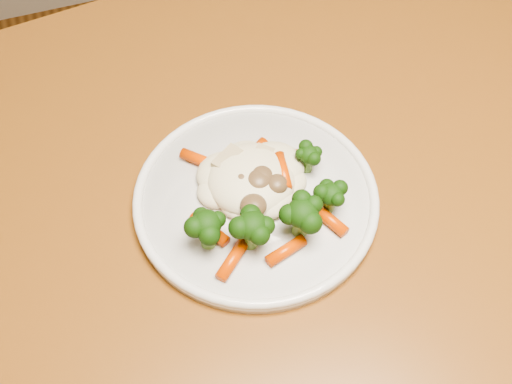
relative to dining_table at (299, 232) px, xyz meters
The scene contains 3 objects.
dining_table is the anchor object (origin of this frame).
plate 0.13m from the dining_table, 166.29° to the right, with size 0.25×0.25×0.01m, color white.
meal 0.15m from the dining_table, 156.64° to the right, with size 0.17×0.16×0.04m.
Camera 1 is at (-0.44, -0.23, 1.29)m, focal length 45.00 mm.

